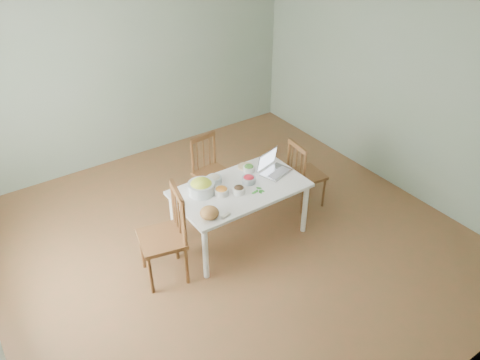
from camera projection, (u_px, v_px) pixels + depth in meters
floor at (231, 242)px, 5.46m from camera, size 5.00×5.00×0.00m
wall_back at (128, 67)px, 6.43m from camera, size 5.00×0.00×2.70m
wall_front at (445, 296)px, 3.00m from camera, size 5.00×0.00×2.70m
wall_right at (396, 85)px, 5.89m from camera, size 0.00×5.00×2.70m
dining_table at (240, 212)px, 5.37m from camera, size 1.46×0.82×0.68m
chair_far at (213, 172)px, 5.86m from camera, size 0.44×0.43×0.91m
chair_left at (161, 237)px, 4.74m from camera, size 0.53×0.55×1.04m
chair_right at (307, 173)px, 5.85m from camera, size 0.42×0.44×0.90m
bread_boule at (209, 213)px, 4.70m from camera, size 0.20×0.20×0.13m
butter_stick at (226, 216)px, 4.74m from camera, size 0.11×0.05×0.03m
bowl_squash at (201, 186)px, 5.05m from camera, size 0.38×0.38×0.17m
bowl_carrot at (221, 191)px, 5.05m from camera, size 0.21×0.21×0.09m
bowl_onion at (214, 179)px, 5.24m from camera, size 0.18×0.18×0.09m
bowl_mushroom at (239, 190)px, 5.07m from camera, size 0.15×0.15×0.09m
bowl_redpep at (249, 179)px, 5.24m from camera, size 0.19×0.19×0.09m
bowl_broccoli at (249, 168)px, 5.44m from camera, size 0.16×0.16×0.09m
flatbread at (246, 167)px, 5.52m from camera, size 0.23×0.23×0.02m
basil_bunch at (257, 191)px, 5.11m from camera, size 0.17×0.17×0.02m
laptop at (277, 164)px, 5.36m from camera, size 0.40×0.36×0.24m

